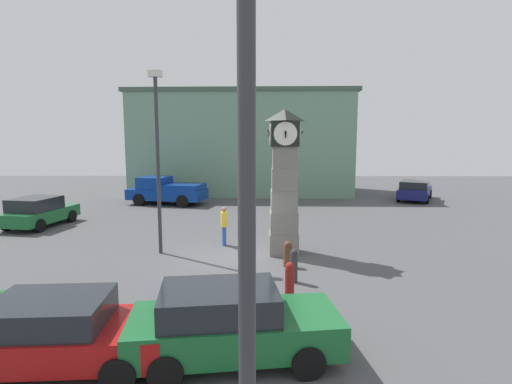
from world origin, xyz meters
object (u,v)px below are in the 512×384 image
car_near_tower (62,332)px  car_silver_hatch (39,212)px  clock_tower (284,183)px  bollard_mid_row (288,254)px  bollard_near_tower (280,244)px  bollard_end_row (290,281)px  pedestrian_near_bench (224,223)px  street_lamp_far_side (247,253)px  bollard_far_row (294,265)px  street_lamp_near_road (158,151)px  pickup_truck (167,191)px  car_far_lot (415,190)px  car_by_building (231,323)px

car_near_tower → car_silver_hatch: size_ratio=0.95×
clock_tower → bollard_mid_row: 2.80m
bollard_near_tower → bollard_end_row: bollard_end_row is taller
clock_tower → bollard_mid_row: clock_tower is taller
car_near_tower → pedestrian_near_bench: (2.32, 8.95, 0.21)m
pedestrian_near_bench → street_lamp_far_side: (1.36, -13.15, 2.59)m
clock_tower → bollard_far_row: bearing=-87.7°
clock_tower → street_lamp_near_road: street_lamp_near_road is taller
bollard_end_row → pickup_truck: size_ratio=0.20×
car_far_lot → pickup_truck: 17.62m
car_near_tower → car_by_building: size_ratio=0.91×
bollard_near_tower → car_by_building: 7.34m
bollard_mid_row → bollard_near_tower: bearing=98.5°
street_lamp_far_side → bollard_far_row: bearing=82.6°
bollard_far_row → car_near_tower: (-4.84, -4.66, 0.19)m
pickup_truck → street_lamp_near_road: size_ratio=0.80×
pedestrian_near_bench → bollard_end_row: bearing=-68.3°
clock_tower → pedestrian_near_bench: bearing=155.1°
bollard_end_row → car_near_tower: (-4.61, -3.21, 0.16)m
bollard_mid_row → car_far_lot: bearing=56.1°
bollard_end_row → car_by_building: (-1.39, -2.90, 0.21)m
car_by_building → street_lamp_far_side: 5.30m
bollard_end_row → pickup_truck: (-7.10, 16.29, 0.38)m
bollard_end_row → car_far_lot: (10.41, 18.24, 0.18)m
bollard_far_row → car_by_building: size_ratio=0.24×
street_lamp_near_road → bollard_far_row: bearing=-32.7°
car_by_building → car_far_lot: bearing=60.8°
bollard_far_row → car_far_lot: size_ratio=0.21×
car_by_building → pickup_truck: bearing=106.6°
bollard_far_row → car_by_building: (-1.63, -4.35, 0.23)m
clock_tower → street_lamp_far_side: street_lamp_far_side is taller
clock_tower → bollard_near_tower: (-0.15, -0.32, -2.28)m
clock_tower → car_silver_hatch: 13.07m
pickup_truck → street_lamp_far_side: size_ratio=0.91×
car_by_building → pickup_truck: (-5.71, 19.19, 0.17)m
bollard_near_tower → car_near_tower: (-4.57, -7.52, 0.27)m
bollard_far_row → pickup_truck: size_ratio=0.19×
car_by_building → pedestrian_near_bench: (-0.89, 8.64, 0.16)m
street_lamp_near_road → car_far_lot: bearing=42.2°
bollard_far_row → street_lamp_far_side: bearing=-97.4°
bollard_end_row → street_lamp_far_side: street_lamp_far_side is taller
bollard_mid_row → bollard_end_row: 2.99m
car_near_tower → pickup_truck: bearing=97.3°
bollard_far_row → car_silver_hatch: 14.48m
pedestrian_near_bench → bollard_far_row: bearing=-59.5°
bollard_end_row → car_near_tower: size_ratio=0.28×
car_by_building → bollard_end_row: bearing=64.4°
clock_tower → car_near_tower: bearing=-121.0°
car_near_tower → bollard_end_row: bearing=34.9°
clock_tower → bollard_end_row: clock_tower is taller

